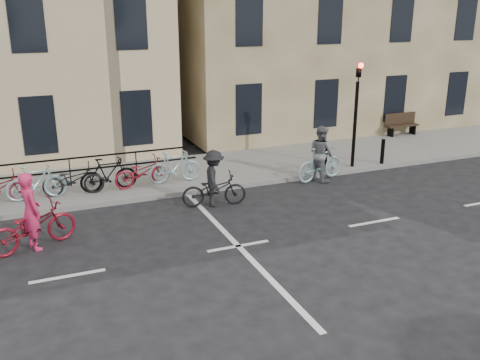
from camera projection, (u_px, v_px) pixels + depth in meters
name	position (u px, v px, depth m)	size (l,w,h in m)	color
ground	(238.00, 246.00, 13.03)	(120.00, 120.00, 0.00)	black
sidewalk	(48.00, 190.00, 16.82)	(46.00, 4.00, 0.15)	slate
traffic_light	(357.00, 102.00, 18.36)	(0.18, 0.30, 3.90)	black
bollard_east	(325.00, 158.00, 18.41)	(0.14, 0.14, 0.90)	black
bollard_west	(383.00, 151.00, 19.29)	(0.14, 0.14, 0.90)	black
bench	(401.00, 123.00, 23.64)	(1.60, 0.41, 0.97)	black
parked_bikes	(53.00, 181.00, 15.85)	(9.35, 1.23, 1.05)	black
cyclist_pink	(32.00, 223.00, 12.74)	(2.27, 1.46, 1.91)	maroon
cyclist_grey	(321.00, 159.00, 17.80)	(2.00, 1.03, 1.86)	#8FB6BC
cyclist_dark	(214.00, 184.00, 15.52)	(1.97, 1.18, 1.67)	black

